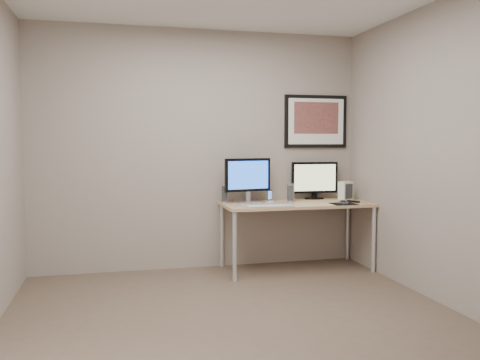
{
  "coord_description": "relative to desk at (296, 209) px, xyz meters",
  "views": [
    {
      "loc": [
        -0.9,
        -3.79,
        1.39
      ],
      "look_at": [
        0.31,
        1.1,
        1.01
      ],
      "focal_mm": 38.0,
      "sensor_mm": 36.0,
      "label": 1
    }
  ],
  "objects": [
    {
      "name": "floor",
      "position": [
        -1.0,
        -1.35,
        -0.66
      ],
      "size": [
        3.6,
        3.6,
        0.0
      ],
      "primitive_type": "plane",
      "color": "brown",
      "rests_on": "ground"
    },
    {
      "name": "room",
      "position": [
        -1.0,
        -0.9,
        0.98
      ],
      "size": [
        3.6,
        3.6,
        3.6
      ],
      "color": "white",
      "rests_on": "ground"
    },
    {
      "name": "desk",
      "position": [
        0.0,
        0.0,
        0.0
      ],
      "size": [
        1.6,
        0.7,
        0.73
      ],
      "color": "#9B6F4B",
      "rests_on": "floor"
    },
    {
      "name": "framed_art",
      "position": [
        0.35,
        0.33,
        0.96
      ],
      "size": [
        0.75,
        0.04,
        0.6
      ],
      "color": "black",
      "rests_on": "room"
    },
    {
      "name": "monitor_large",
      "position": [
        -0.51,
        0.13,
        0.33
      ],
      "size": [
        0.52,
        0.21,
        0.48
      ],
      "rotation": [
        0.0,
        0.0,
        0.18
      ],
      "color": "#ABABB0",
      "rests_on": "desk"
    },
    {
      "name": "monitor_tv",
      "position": [
        0.32,
        0.28,
        0.29
      ],
      "size": [
        0.54,
        0.14,
        0.43
      ],
      "rotation": [
        0.0,
        0.0,
        -0.05
      ],
      "color": "black",
      "rests_on": "desk"
    },
    {
      "name": "speaker_left",
      "position": [
        -0.75,
        0.19,
        0.17
      ],
      "size": [
        0.1,
        0.1,
        0.2
      ],
      "primitive_type": "cylinder",
      "rotation": [
        0.0,
        0.0,
        -0.3
      ],
      "color": "#ABABB0",
      "rests_on": "desk"
    },
    {
      "name": "speaker_right",
      "position": [
        -0.03,
        0.09,
        0.17
      ],
      "size": [
        0.1,
        0.1,
        0.2
      ],
      "primitive_type": "cylinder",
      "rotation": [
        0.0,
        0.0,
        -0.38
      ],
      "color": "#ABABB0",
      "rests_on": "desk"
    },
    {
      "name": "phone_dock",
      "position": [
        -0.26,
        0.14,
        0.13
      ],
      "size": [
        0.07,
        0.07,
        0.14
      ],
      "primitive_type": "cube",
      "rotation": [
        0.0,
        0.0,
        0.2
      ],
      "color": "black",
      "rests_on": "desk"
    },
    {
      "name": "keyboard",
      "position": [
        -0.39,
        -0.28,
        0.07
      ],
      "size": [
        0.49,
        0.15,
        0.02
      ],
      "primitive_type": "cube",
      "rotation": [
        0.0,
        0.0,
        -0.04
      ],
      "color": "#BCBCC1",
      "rests_on": "desk"
    },
    {
      "name": "mousepad",
      "position": [
        0.45,
        -0.23,
        0.07
      ],
      "size": [
        0.26,
        0.23,
        0.0
      ],
      "primitive_type": "cube",
      "rotation": [
        0.0,
        0.0,
        -0.02
      ],
      "color": "black",
      "rests_on": "desk"
    },
    {
      "name": "mouse",
      "position": [
        0.45,
        -0.21,
        0.09
      ],
      "size": [
        0.07,
        0.11,
        0.04
      ],
      "primitive_type": "ellipsoid",
      "rotation": [
        0.0,
        0.0,
        0.08
      ],
      "color": "black",
      "rests_on": "mousepad"
    },
    {
      "name": "remote",
      "position": [
        0.62,
        -0.1,
        0.08
      ],
      "size": [
        0.09,
        0.17,
        0.02
      ],
      "primitive_type": "cube",
      "rotation": [
        0.0,
        0.0,
        0.31
      ],
      "color": "black",
      "rests_on": "desk"
    },
    {
      "name": "fan_unit",
      "position": [
        0.62,
        0.08,
        0.17
      ],
      "size": [
        0.16,
        0.14,
        0.21
      ],
      "primitive_type": "cube",
      "rotation": [
        0.0,
        0.0,
        0.35
      ],
      "color": "silver",
      "rests_on": "desk"
    }
  ]
}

